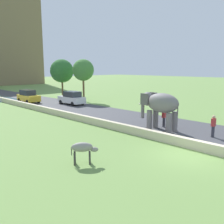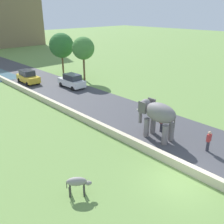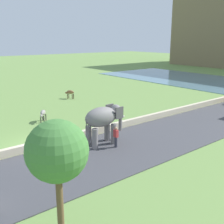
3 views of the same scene
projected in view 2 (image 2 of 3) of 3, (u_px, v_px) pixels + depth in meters
The scene contains 11 objects.
ground_plane at pixel (178, 182), 14.81m from camera, with size 220.00×220.00×0.00m, color #6B8E47.
road_surface at pixel (63, 90), 31.37m from camera, with size 7.00×120.00×0.06m, color #424247.
barrier_wall at pixel (44, 99), 27.51m from camera, with size 0.40×110.00×0.60m, color beige.
elephant at pixel (157, 114), 19.07m from camera, with size 1.41×3.47×2.99m.
person_beside_elephant at pixel (162, 123), 20.43m from camera, with size 0.36×0.22×1.63m.
person_trailing at pixel (208, 141), 17.59m from camera, with size 0.36×0.22×1.63m.
car_white at pixel (72, 81), 32.21m from camera, with size 1.84×4.02×1.80m.
car_yellow at pixel (28, 77), 34.16m from camera, with size 1.86×4.03×1.80m.
cow_grey at pixel (78, 182), 13.44m from camera, with size 1.29×1.13×1.15m.
tree_near at pixel (61, 46), 38.24m from camera, with size 3.75×3.75×6.21m.
tree_far at pixel (83, 48), 34.20m from camera, with size 3.10×3.10×6.08m.
Camera 2 is at (-11.20, -6.03, 9.51)m, focal length 39.87 mm.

